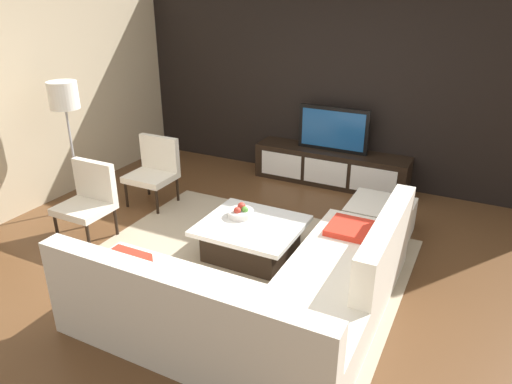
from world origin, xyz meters
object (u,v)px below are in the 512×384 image
object	(u,v)px
sectional_couch	(266,295)
floor_lamp	(65,103)
television	(333,129)
accent_chair_far	(155,167)
media_console	(331,167)
ottoman	(379,220)
coffee_table	(251,238)
accent_chair_near	(89,196)
fruit_bowl	(241,212)

from	to	relation	value
sectional_couch	floor_lamp	xyz separation A→B (m)	(-3.12, 0.97, 1.10)
television	accent_chair_far	xyz separation A→B (m)	(-1.85, -1.64, -0.32)
media_console	ottoman	world-z (taller)	media_console
sectional_couch	floor_lamp	bearing A→B (deg)	162.76
media_console	accent_chair_far	distance (m)	2.49
sectional_couch	coffee_table	world-z (taller)	sectional_couch
floor_lamp	accent_chair_far	world-z (taller)	floor_lamp
accent_chair_near	ottoman	size ratio (longest dim) A/B	1.24
television	fruit_bowl	world-z (taller)	television
ottoman	accent_chair_far	size ratio (longest dim) A/B	0.80
accent_chair_near	coffee_table	bearing A→B (deg)	15.65
media_console	fruit_bowl	bearing A→B (deg)	-97.28
television	sectional_couch	world-z (taller)	television
media_console	accent_chair_near	distance (m)	3.35
fruit_bowl	coffee_table	bearing A→B (deg)	-29.54
ottoman	accent_chair_far	bearing A→B (deg)	-172.15
media_console	accent_chair_far	world-z (taller)	accent_chair_far
media_console	television	distance (m)	0.56
media_console	sectional_couch	distance (m)	3.28
floor_lamp	ottoman	world-z (taller)	floor_lamp
ottoman	fruit_bowl	bearing A→B (deg)	-143.52
television	sectional_couch	size ratio (longest dim) A/B	0.41
media_console	accent_chair_far	size ratio (longest dim) A/B	2.52
floor_lamp	coffee_table	bearing A→B (deg)	-0.54
coffee_table	accent_chair_near	bearing A→B (deg)	-166.91
floor_lamp	accent_chair_far	bearing A→B (deg)	40.84
accent_chair_near	ottoman	world-z (taller)	accent_chair_near
television	accent_chair_far	world-z (taller)	television
accent_chair_near	fruit_bowl	distance (m)	1.73
television	floor_lamp	distance (m)	3.49
accent_chair_near	floor_lamp	size ratio (longest dim) A/B	0.53
sectional_couch	accent_chair_far	bearing A→B (deg)	146.06
media_console	accent_chair_near	world-z (taller)	accent_chair_near
media_console	sectional_couch	bearing A→B (deg)	-80.77
coffee_table	floor_lamp	world-z (taller)	floor_lamp
accent_chair_near	floor_lamp	bearing A→B (deg)	148.29
media_console	floor_lamp	xyz separation A→B (m)	(-2.59, -2.27, 1.14)
accent_chair_near	ottoman	xyz separation A→B (m)	(2.94, 1.48, -0.29)
floor_lamp	accent_chair_near	bearing A→B (deg)	-34.26
floor_lamp	fruit_bowl	distance (m)	2.50
accent_chair_near	ottoman	bearing A→B (deg)	29.29
media_console	floor_lamp	bearing A→B (deg)	-138.72
sectional_couch	coffee_table	bearing A→B (deg)	123.60
accent_chair_far	media_console	bearing A→B (deg)	45.81
media_console	sectional_couch	world-z (taller)	sectional_couch
fruit_bowl	accent_chair_far	size ratio (longest dim) A/B	0.32
coffee_table	accent_chair_far	xyz separation A→B (m)	(-1.75, 0.66, 0.29)
coffee_table	floor_lamp	bearing A→B (deg)	179.46
sectional_couch	fruit_bowl	size ratio (longest dim) A/B	8.71
sectional_couch	ottoman	distance (m)	2.05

